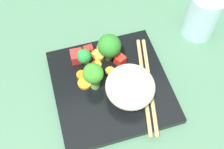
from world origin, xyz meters
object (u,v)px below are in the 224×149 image
carrot_slice_0 (98,55)px  drinking_glass (203,15)px  rice_mound (130,87)px  broccoli_floret_2 (84,57)px  square_plate (111,86)px  chopstick_pair (147,84)px

carrot_slice_0 → drinking_glass: drinking_glass is taller
rice_mound → broccoli_floret_2: (6.70, -9.95, -0.77)cm
rice_mound → carrot_slice_0: rice_mound is taller
square_plate → broccoli_floret_2: (3.96, -6.26, 3.81)cm
carrot_slice_0 → square_plate: bearing=95.5°
rice_mound → carrot_slice_0: (3.48, -11.36, -3.38)cm
square_plate → chopstick_pair: (-7.02, 2.32, 1.23)cm
rice_mound → chopstick_pair: (-4.28, -1.38, -3.35)cm
broccoli_floret_2 → square_plate: bearing=122.3°
broccoli_floret_2 → drinking_glass: size_ratio=0.43×
square_plate → drinking_glass: (-24.48, -9.22, 4.66)cm
chopstick_pair → drinking_glass: size_ratio=2.07×
broccoli_floret_2 → drinking_glass: (-28.43, -2.97, 0.84)cm
rice_mound → carrot_slice_0: size_ratio=3.30×
rice_mound → chopstick_pair: rice_mound is taller
carrot_slice_0 → drinking_glass: 25.50cm
broccoli_floret_2 → carrot_slice_0: bearing=-156.3°
broccoli_floret_2 → chopstick_pair: size_ratio=0.21×
rice_mound → broccoli_floret_2: size_ratio=2.04×
drinking_glass → broccoli_floret_2: bearing=6.0°
broccoli_floret_2 → chopstick_pair: (-10.98, 8.57, -2.58)cm
chopstick_pair → square_plate: bearing=85.2°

